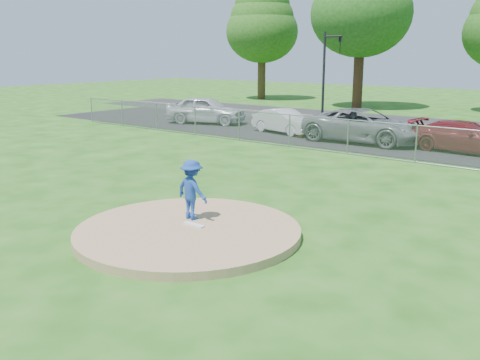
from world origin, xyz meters
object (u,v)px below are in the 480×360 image
object	(u,v)px
parked_car_silver	(206,110)
traffic_signal_left	(327,68)
tree_far_left	(262,22)
pitcher	(192,190)
parked_car_gray	(364,126)
traffic_cone	(301,129)
parked_car_white	(285,121)
parked_car_darkred	(465,137)
tree_left	(362,0)

from	to	relation	value
parked_car_silver	traffic_signal_left	bearing A→B (deg)	-59.74
tree_far_left	pitcher	distance (m)	39.42
parked_car_gray	traffic_signal_left	bearing A→B (deg)	39.88
tree_far_left	parked_car_silver	size ratio (longest dim) A/B	2.17
parked_car_gray	parked_car_silver	bearing A→B (deg)	85.10
tree_far_left	traffic_cone	distance (m)	24.82
parked_car_silver	parked_car_gray	distance (m)	10.94
parked_car_white	parked_car_darkred	xyz separation A→B (m)	(9.45, 0.10, 0.03)
tree_far_left	tree_left	world-z (taller)	tree_left
tree_far_left	traffic_signal_left	size ratio (longest dim) A/B	1.92
tree_far_left	parked_car_darkred	size ratio (longest dim) A/B	2.29
tree_far_left	pitcher	bearing A→B (deg)	-56.33
parked_car_silver	tree_left	bearing A→B (deg)	-30.48
traffic_cone	parked_car_white	world-z (taller)	parked_car_white
tree_left	traffic_cone	size ratio (longest dim) A/B	17.01
traffic_cone	parked_car_gray	xyz separation A→B (m)	(3.40, 0.33, 0.45)
parked_car_silver	parked_car_gray	xyz separation A→B (m)	(10.92, -0.63, -0.02)
pitcher	parked_car_white	world-z (taller)	pitcher
traffic_signal_left	traffic_cone	size ratio (longest dim) A/B	7.60
tree_far_left	parked_car_gray	world-z (taller)	tree_far_left
pitcher	parked_car_gray	distance (m)	14.95
traffic_signal_left	parked_car_darkred	world-z (taller)	traffic_signal_left
parked_car_darkred	pitcher	bearing A→B (deg)	175.37
tree_left	pitcher	bearing A→B (deg)	-70.80
tree_left	traffic_cone	xyz separation A→B (m)	(4.73, -16.00, -7.86)
pitcher	parked_car_silver	size ratio (longest dim) A/B	0.31
traffic_signal_left	pitcher	size ratio (longest dim) A/B	3.70
traffic_signal_left	tree_left	bearing A→B (deg)	103.96
tree_left	pitcher	size ratio (longest dim) A/B	8.28
parked_car_silver	parked_car_white	world-z (taller)	parked_car_silver
traffic_cone	parked_car_gray	world-z (taller)	parked_car_gray
tree_left	traffic_signal_left	size ratio (longest dim) A/B	2.24
parked_car_white	parked_car_darkred	bearing A→B (deg)	-77.75
tree_left	traffic_signal_left	bearing A→B (deg)	-76.04
traffic_cone	parked_car_white	distance (m)	1.45
parked_car_gray	tree_left	bearing A→B (deg)	25.82
pitcher	tree_left	bearing A→B (deg)	-65.97
traffic_signal_left	parked_car_white	world-z (taller)	traffic_signal_left
tree_left	traffic_cone	world-z (taller)	tree_left
tree_left	pitcher	distance (m)	33.02
traffic_signal_left	parked_car_gray	bearing A→B (deg)	-48.49
tree_far_left	parked_car_silver	xyz separation A→B (m)	(8.21, -17.04, -6.21)
tree_far_left	parked_car_white	bearing A→B (deg)	-50.59
parked_car_gray	parked_car_white	bearing A→B (deg)	86.55
tree_left	parked_car_darkred	size ratio (longest dim) A/B	2.67
traffic_signal_left	parked_car_silver	bearing A→B (deg)	-129.77
tree_left	parked_car_white	xyz separation A→B (m)	(3.39, -15.51, -7.58)
traffic_cone	parked_car_white	bearing A→B (deg)	160.14
tree_far_left	parked_car_white	xyz separation A→B (m)	(14.39, -17.51, -6.40)
parked_car_white	traffic_cone	bearing A→B (deg)	-98.25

